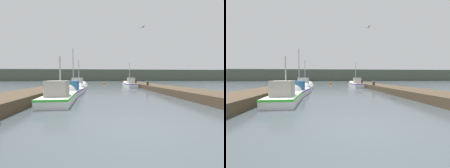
# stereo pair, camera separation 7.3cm
# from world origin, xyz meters

# --- Properties ---
(ground_plane) EXTENTS (200.00, 200.00, 0.00)m
(ground_plane) POSITION_xyz_m (0.00, 0.00, 0.00)
(ground_plane) COLOR #424C51
(dock_left) EXTENTS (2.81, 40.00, 0.55)m
(dock_left) POSITION_xyz_m (-6.06, 16.00, 0.27)
(dock_left) COLOR #4C3D2B
(dock_left) RESTS_ON ground_plane
(dock_right) EXTENTS (2.81, 40.00, 0.55)m
(dock_right) POSITION_xyz_m (6.06, 16.00, 0.27)
(dock_right) COLOR #4C3D2B
(dock_right) RESTS_ON ground_plane
(distant_shore_ridge) EXTENTS (120.00, 16.00, 4.97)m
(distant_shore_ridge) POSITION_xyz_m (0.00, 67.81, 2.49)
(distant_shore_ridge) COLOR #4C5647
(distant_shore_ridge) RESTS_ON ground_plane
(fishing_boat_0) EXTENTS (1.83, 4.87, 3.30)m
(fishing_boat_0) POSITION_xyz_m (-3.49, 5.42, 0.39)
(fishing_boat_0) COLOR silver
(fishing_boat_0) RESTS_ON ground_plane
(fishing_boat_1) EXTENTS (1.73, 5.31, 4.59)m
(fishing_boat_1) POSITION_xyz_m (-3.42, 9.97, 0.36)
(fishing_boat_1) COLOR silver
(fishing_boat_1) RESTS_ON ground_plane
(fishing_boat_2) EXTENTS (1.78, 6.00, 4.12)m
(fishing_boat_2) POSITION_xyz_m (-3.56, 14.72, 0.40)
(fishing_boat_2) COLOR silver
(fishing_boat_2) RESTS_ON ground_plane
(fishing_boat_3) EXTENTS (1.56, 5.15, 4.13)m
(fishing_boat_3) POSITION_xyz_m (3.55, 18.88, 0.46)
(fishing_boat_3) COLOR silver
(fishing_boat_3) RESTS_ON ground_plane
(mooring_piling_0) EXTENTS (0.32, 0.32, 1.09)m
(mooring_piling_0) POSITION_xyz_m (4.88, 13.98, 0.55)
(mooring_piling_0) COLOR #473523
(mooring_piling_0) RESTS_ON ground_plane
(mooring_piling_1) EXTENTS (0.27, 0.27, 1.19)m
(mooring_piling_1) POSITION_xyz_m (4.56, 18.75, 0.60)
(mooring_piling_1) COLOR #473523
(mooring_piling_1) RESTS_ON ground_plane
(mooring_piling_2) EXTENTS (0.33, 0.33, 1.00)m
(mooring_piling_2) POSITION_xyz_m (4.89, 24.10, 0.50)
(mooring_piling_2) COLOR #473523
(mooring_piling_2) RESTS_ON ground_plane
(channel_buoy) EXTENTS (0.58, 0.58, 1.08)m
(channel_buoy) POSITION_xyz_m (-0.08, 28.64, 0.16)
(channel_buoy) COLOR #BF6513
(channel_buoy) RESTS_ON ground_plane
(seagull_lead) EXTENTS (0.31, 0.56, 0.12)m
(seagull_lead) POSITION_xyz_m (2.41, 8.04, 5.62)
(seagull_lead) COLOR white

